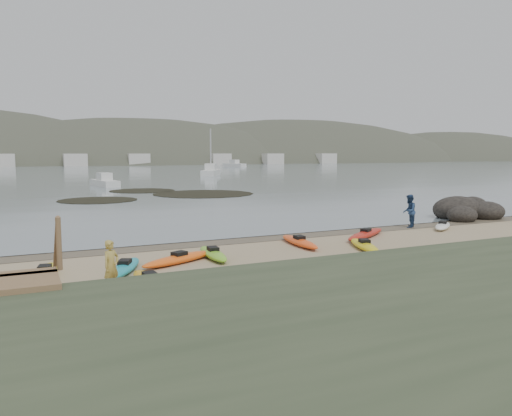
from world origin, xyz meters
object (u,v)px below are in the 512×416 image
stairs (16,311)px  person_east (409,211)px  person_west (111,266)px  rock_cluster (467,214)px

stairs → person_east: (20.40, 10.82, -0.10)m
person_west → rock_cluster: bearing=-17.1°
stairs → rock_cluster: size_ratio=0.51×
stairs → person_east: 23.09m
person_east → rock_cluster: (6.53, 1.69, -0.72)m
person_east → rock_cluster: bearing=156.9°
person_west → rock_cluster: size_ratio=0.31×
stairs → rock_cluster: (26.93, 12.51, -0.81)m
rock_cluster → stairs: bearing=-155.1°
person_west → rock_cluster: 25.62m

